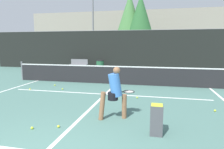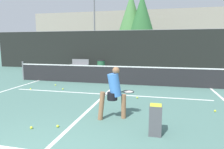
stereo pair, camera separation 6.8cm
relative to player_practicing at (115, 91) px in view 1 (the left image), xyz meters
name	(u,v)px [view 1 (the left image)]	position (x,y,z in m)	size (l,w,h in m)	color
court_service_line	(105,94)	(-0.94, 2.57, -0.78)	(8.25, 0.10, 0.01)	white
court_center_mark	(97,103)	(-0.94, 1.35, -0.78)	(0.10, 6.78, 0.01)	white
net	(116,74)	(-0.94, 4.74, -0.27)	(11.09, 0.09, 1.07)	slate
fence_back	(130,51)	(-0.94, 10.35, 0.77)	(24.00, 0.06, 3.12)	black
player_practicing	(115,91)	(0.00, 0.00, 0.00)	(1.00, 0.85, 1.46)	#8C6042
tennis_ball_scattered_0	(62,89)	(-3.04, 2.94, -0.75)	(0.07, 0.07, 0.07)	#D1E033
tennis_ball_scattered_1	(30,89)	(-4.49, 2.62, -0.75)	(0.07, 0.07, 0.07)	#D1E033
tennis_ball_scattered_3	(58,126)	(-1.24, -0.90, -0.75)	(0.07, 0.07, 0.07)	#D1E033
tennis_ball_scattered_4	(137,98)	(0.41, 2.23, -0.75)	(0.07, 0.07, 0.07)	#D1E033
tennis_ball_scattered_5	(215,111)	(2.89, 1.24, -0.75)	(0.07, 0.07, 0.07)	#D1E033
tennis_ball_scattered_6	(55,85)	(-3.81, 3.67, -0.75)	(0.07, 0.07, 0.07)	#D1E033
tennis_ball_scattered_7	(32,128)	(-1.82, -1.13, -0.75)	(0.07, 0.07, 0.07)	#D1E033
ball_hopper	(156,119)	(1.13, -0.76, -0.41)	(0.28, 0.28, 0.71)	#4C4C51
courtside_bench	(79,64)	(-4.93, 9.60, -0.33)	(1.44, 0.43, 0.86)	slate
trash_bin	(100,65)	(-3.19, 9.64, -0.38)	(0.61, 0.61, 0.81)	#28603D
parked_car	(149,61)	(0.42, 12.52, -0.20)	(1.72, 4.26, 1.38)	navy
floodlight_mast	(93,17)	(-5.84, 16.22, 4.15)	(1.10, 0.24, 7.66)	slate
tree_west	(130,13)	(-2.28, 19.47, 4.94)	(3.04, 3.04, 8.11)	brown
tree_mid	(141,14)	(-0.90, 18.64, 4.67)	(2.90, 2.90, 7.74)	brown
building_far	(144,34)	(-0.94, 26.21, 2.71)	(36.00, 2.40, 6.99)	gray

